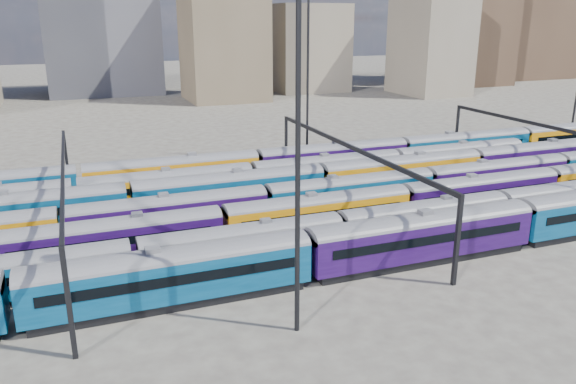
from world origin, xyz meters
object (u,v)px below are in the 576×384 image
object	(u,v)px
rake_0	(521,217)
mast_2	(298,140)
rake_1	(243,240)
rake_2	(222,221)

from	to	relation	value
rake_0	mast_2	distance (m)	29.46
rake_1	rake_0	bearing A→B (deg)	-10.57
rake_1	rake_2	size ratio (longest dim) A/B	1.09
rake_2	mast_2	size ratio (longest dim) A/B	4.78
rake_0	rake_1	distance (m)	27.27
rake_0	rake_2	world-z (taller)	rake_0
rake_0	rake_1	world-z (taller)	rake_0
rake_0	mast_2	bearing A→B (deg)	-165.15
rake_2	rake_0	bearing A→B (deg)	-20.01
rake_1	mast_2	world-z (taller)	mast_2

